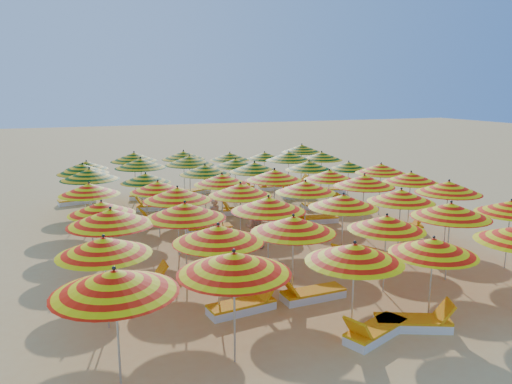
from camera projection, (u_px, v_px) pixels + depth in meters
ground at (261, 236)px, 18.76m from camera, size 120.00×120.00×0.00m
umbrella_0 at (115, 282)px, 8.77m from camera, size 2.51×2.51×2.40m
umbrella_1 at (234, 263)px, 9.71m from camera, size 2.50×2.50×2.40m
umbrella_2 at (354, 253)px, 10.69m from camera, size 2.16×2.16×2.26m
umbrella_3 at (433, 246)px, 11.48m from camera, size 2.65×2.65×2.14m
umbrella_6 at (104, 246)px, 11.17m from camera, size 2.75×2.75×2.26m
umbrella_7 at (218, 234)px, 11.85m from camera, size 2.82×2.82×2.34m
umbrella_8 at (293, 224)px, 12.67m from camera, size 2.27×2.27×2.34m
umbrella_9 at (387, 223)px, 13.29m from camera, size 2.31×2.31×2.20m
umbrella_10 at (451, 210)px, 14.07m from camera, size 2.35×2.35×2.36m
umbrella_11 at (511, 207)px, 15.05m from camera, size 2.11×2.11×2.20m
umbrella_12 at (111, 217)px, 13.09m from camera, size 3.01×3.01×2.43m
umbrella_13 at (185, 211)px, 13.82m from camera, size 2.84×2.84×2.42m
umbrella_14 at (268, 204)px, 14.74m from camera, size 2.55×2.55×2.38m
umbrella_15 at (343, 201)px, 15.42m from camera, size 2.83×2.83×2.30m
umbrella_16 at (401, 196)px, 16.16m from camera, size 2.41×2.41×2.31m
umbrella_17 at (449, 187)px, 17.17m from camera, size 2.32×2.32×2.40m
umbrella_18 at (102, 208)px, 15.14m from camera, size 2.05×2.05×2.15m
umbrella_19 at (177, 194)px, 16.18m from camera, size 2.47×2.47×2.38m
umbrella_20 at (240, 190)px, 17.04m from camera, size 2.42×2.42×2.34m
umbrella_21 at (305, 187)px, 17.77m from camera, size 2.40×2.40×2.28m
umbrella_22 at (364, 181)px, 18.36m from camera, size 2.68×2.68×2.40m
umbrella_23 at (411, 177)px, 19.44m from camera, size 2.78×2.78×2.32m
umbrella_24 at (89, 189)px, 17.53m from camera, size 2.74×2.74×2.25m
umbrella_25 at (158, 186)px, 18.28m from camera, size 2.53×2.53×2.18m
umbrella_26 at (222, 179)px, 19.09m from camera, size 2.27×2.27×2.32m
umbrella_27 at (274, 175)px, 19.50m from camera, size 2.69×2.69×2.42m
umbrella_28 at (329, 175)px, 20.51m from camera, size 2.37×2.37×2.22m
umbrella_29 at (381, 169)px, 21.49m from camera, size 2.93×2.93×2.34m
umbrella_30 at (90, 174)px, 19.63m from camera, size 2.79×2.79×2.43m
umbrella_31 at (146, 178)px, 20.13m from camera, size 2.40×2.40×2.16m
umbrella_32 at (205, 170)px, 21.22m from camera, size 2.62×2.62×2.34m
umbrella_33 at (254, 167)px, 21.66m from camera, size 2.31×2.31×2.38m
umbrella_34 at (309, 165)px, 22.69m from camera, size 2.61×2.61×2.28m
umbrella_35 at (349, 166)px, 23.49m from camera, size 2.47×2.47×2.13m
umbrella_36 at (83, 169)px, 21.47m from camera, size 2.30×2.30×2.33m
umbrella_37 at (141, 163)px, 22.39m from camera, size 2.89×2.89×2.45m
umbrella_38 at (189, 160)px, 23.26m from camera, size 2.71×2.71×2.45m
umbrella_39 at (235, 163)px, 24.06m from camera, size 2.52×2.52×2.19m
umbrella_40 at (289, 156)px, 24.73m from camera, size 2.40×2.40×2.45m
umbrella_41 at (322, 156)px, 25.82m from camera, size 2.78×2.78×2.29m
umbrella_42 at (87, 165)px, 23.72m from camera, size 2.37×2.37×2.12m
umbrella_43 at (134, 157)px, 24.43m from camera, size 3.01×3.01×2.45m
umbrella_44 at (184, 155)px, 25.52m from camera, size 2.78×2.78×2.38m
umbrella_45 at (230, 156)px, 26.16m from camera, size 2.25×2.25×2.21m
umbrella_46 at (264, 156)px, 26.88m from camera, size 2.13×2.13×2.14m
umbrella_47 at (302, 149)px, 27.87m from camera, size 2.39×2.39×2.44m
lounger_0 at (375, 331)px, 11.09m from camera, size 1.82×1.19×0.69m
lounger_1 at (415, 322)px, 11.51m from camera, size 1.82×1.22×0.69m
lounger_2 at (243, 306)px, 12.40m from camera, size 1.79×0.81×0.69m
lounger_3 at (312, 294)px, 13.11m from camera, size 1.76×0.66×0.69m
lounger_4 at (137, 284)px, 13.74m from camera, size 1.74×0.62×0.69m
lounger_5 at (353, 256)px, 16.10m from camera, size 1.82×1.24×0.69m
lounger_6 at (401, 227)px, 19.42m from camera, size 1.82×1.24×0.69m
lounger_7 at (208, 229)px, 19.19m from camera, size 1.76×0.67×0.69m
lounger_8 at (316, 219)px, 20.62m from camera, size 1.80×0.83×0.69m
lounger_9 at (160, 219)px, 20.57m from camera, size 1.80×0.84×0.69m
lounger_10 at (241, 211)px, 21.99m from camera, size 1.83×1.12×0.69m
lounger_11 at (322, 205)px, 23.08m from camera, size 1.81×0.89×0.69m
lounger_12 at (154, 207)px, 22.79m from camera, size 1.80×0.82×0.69m
lounger_13 at (297, 195)px, 25.31m from camera, size 1.81×0.89×0.69m
lounger_14 at (330, 190)px, 26.48m from camera, size 1.83×1.16×0.69m
lounger_15 at (78, 201)px, 23.99m from camera, size 1.81×0.88×0.69m
lounger_16 at (149, 196)px, 24.96m from camera, size 1.83×1.08×0.69m
lounger_17 at (195, 191)px, 26.20m from camera, size 1.83×1.15×0.69m
lounger_18 at (238, 189)px, 26.86m from camera, size 1.83×1.04×0.69m
lounger_19 at (274, 187)px, 27.29m from camera, size 1.77×0.71×0.69m
lounger_20 at (293, 184)px, 28.08m from camera, size 1.79×0.80×0.69m
beachgoer_b at (255, 228)px, 17.29m from camera, size 0.88×0.83×1.43m
beachgoer_a at (214, 218)px, 18.39m from camera, size 0.64×0.51×1.54m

